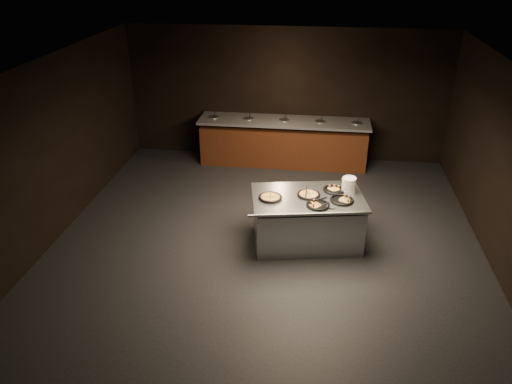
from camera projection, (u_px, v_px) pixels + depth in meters
The scene contains 11 objects.
room at pixel (266, 168), 7.41m from camera, with size 7.02×8.02×2.92m.
salad_bar at pixel (283, 145), 11.02m from camera, with size 3.70×0.83×1.18m.
serving_counter at pixel (307, 220), 8.12m from camera, with size 1.94×1.44×0.84m.
plate_stack at pixel (349, 185), 8.03m from camera, with size 0.23×0.23×0.24m, color silver.
pan_veggie_whole at pixel (270, 197), 7.86m from camera, with size 0.37×0.37×0.04m.
pan_cheese_whole at pixel (309, 194), 7.94m from camera, with size 0.37×0.37×0.04m.
pan_cheese_slices_a at pixel (334, 190), 8.10m from camera, with size 0.35×0.35×0.04m.
pan_cheese_slices_b at pixel (318, 205), 7.64m from camera, with size 0.37×0.37×0.04m.
pan_veggie_slices at pixel (342, 200), 7.78m from camera, with size 0.37×0.37×0.04m.
server_left at pixel (306, 191), 7.93m from camera, with size 0.09×0.30×0.14m.
server_right at pixel (323, 202), 7.60m from camera, with size 0.35×0.14×0.17m.
Camera 1 is at (0.74, -6.73, 4.49)m, focal length 35.00 mm.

